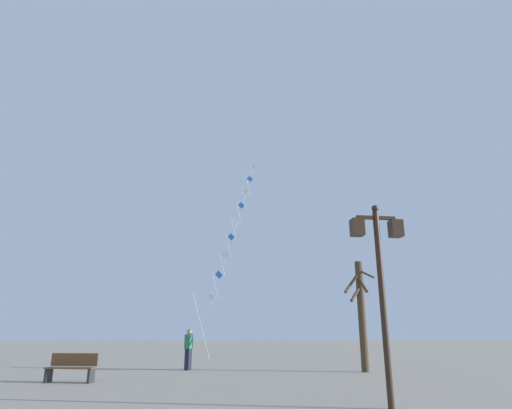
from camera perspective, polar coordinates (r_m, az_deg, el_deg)
ground_plane at (r=22.21m, az=-4.15°, el=-20.59°), size 160.00×160.00×0.00m
twin_lantern_lamp_post at (r=10.33m, az=16.02°, el=-7.33°), size 1.23×0.28×4.44m
kite_train at (r=26.60m, az=-3.05°, el=-3.52°), size 4.26×8.95×13.66m
kite_flyer at (r=20.04m, az=-8.93°, el=-18.27°), size 0.38×0.62×1.71m
bare_tree at (r=19.38m, az=13.77°, el=-13.60°), size 1.35×0.95×4.55m
park_bench at (r=16.11m, az=-23.24°, el=-19.24°), size 1.66×0.80×0.89m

